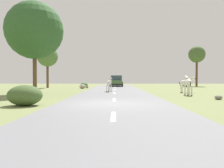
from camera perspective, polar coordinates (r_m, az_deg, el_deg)
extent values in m
plane|color=olive|center=(11.65, -1.23, -5.13)|extent=(90.00, 90.00, 0.00)
cube|color=slate|center=(11.64, 0.51, -5.01)|extent=(6.00, 64.00, 0.05)
cube|color=silver|center=(7.68, 0.36, -8.15)|extent=(0.16, 2.00, 0.01)
cube|color=silver|center=(13.63, 0.56, -3.95)|extent=(0.16, 2.00, 0.01)
cube|color=silver|center=(19.61, 0.64, -2.30)|extent=(0.16, 2.00, 0.01)
cube|color=silver|center=(25.60, 0.68, -1.43)|extent=(0.16, 2.00, 0.01)
cube|color=silver|center=(31.59, 0.70, -0.88)|extent=(0.16, 2.00, 0.01)
cube|color=silver|center=(37.59, 0.72, -0.51)|extent=(0.16, 2.00, 0.01)
ellipsoid|color=silver|center=(21.86, -0.78, 0.31)|extent=(0.67, 1.04, 0.46)
cylinder|color=silver|center=(21.54, -0.85, -1.10)|extent=(0.12, 0.12, 0.66)
cylinder|color=#28231E|center=(21.55, -0.85, -1.91)|extent=(0.14, 0.14, 0.04)
cylinder|color=silver|center=(21.61, -0.22, -1.09)|extent=(0.12, 0.12, 0.66)
cylinder|color=#28231E|center=(21.63, -0.22, -1.90)|extent=(0.14, 0.14, 0.04)
cylinder|color=silver|center=(22.14, -1.32, -1.03)|extent=(0.12, 0.12, 0.66)
cylinder|color=#28231E|center=(22.16, -1.32, -1.82)|extent=(0.14, 0.14, 0.04)
cylinder|color=silver|center=(22.21, -0.71, -1.02)|extent=(0.12, 0.12, 0.66)
cylinder|color=#28231E|center=(22.23, -0.71, -1.81)|extent=(0.14, 0.14, 0.04)
cylinder|color=silver|center=(21.41, -0.42, 0.92)|extent=(0.28, 0.38, 0.39)
cube|color=black|center=(21.41, -0.42, 1.13)|extent=(0.13, 0.31, 0.27)
ellipsoid|color=silver|center=(21.20, -0.24, 1.30)|extent=(0.30, 0.45, 0.21)
ellipsoid|color=black|center=(21.04, -0.10, 1.25)|extent=(0.16, 0.18, 0.13)
cone|color=silver|center=(21.28, -0.48, 1.58)|extent=(0.10, 0.10, 0.12)
cone|color=silver|center=(21.32, -0.17, 1.58)|extent=(0.10, 0.10, 0.12)
cylinder|color=black|center=(22.32, -1.14, 0.11)|extent=(0.08, 0.14, 0.39)
ellipsoid|color=silver|center=(22.01, 17.93, 0.29)|extent=(1.08, 0.53, 0.49)
cylinder|color=silver|center=(22.05, 18.87, -1.18)|extent=(0.12, 0.12, 0.71)
cylinder|color=#28231E|center=(22.06, 18.87, -2.04)|extent=(0.13, 0.13, 0.05)
cylinder|color=silver|center=(22.29, 18.59, -1.15)|extent=(0.12, 0.12, 0.71)
cylinder|color=#28231E|center=(22.31, 18.59, -2.00)|extent=(0.13, 0.13, 0.05)
cylinder|color=silver|center=(21.77, 17.24, -1.20)|extent=(0.12, 0.12, 0.71)
cylinder|color=#28231E|center=(21.79, 17.23, -2.07)|extent=(0.13, 0.13, 0.05)
cylinder|color=silver|center=(22.02, 16.97, -1.17)|extent=(0.12, 0.12, 0.71)
cylinder|color=#28231E|center=(22.04, 16.97, -2.03)|extent=(0.13, 0.13, 0.05)
cylinder|color=silver|center=(22.21, 19.12, 0.95)|extent=(0.39, 0.23, 0.42)
cube|color=black|center=(22.21, 19.12, 1.17)|extent=(0.35, 0.08, 0.29)
ellipsoid|color=silver|center=(22.31, 19.70, 1.34)|extent=(0.47, 0.24, 0.23)
ellipsoid|color=black|center=(22.39, 20.12, 1.30)|extent=(0.17, 0.15, 0.14)
cone|color=silver|center=(22.21, 19.51, 1.64)|extent=(0.09, 0.09, 0.13)
cone|color=silver|center=(22.33, 19.36, 1.64)|extent=(0.09, 0.09, 0.13)
cylinder|color=black|center=(21.81, 16.68, 0.05)|extent=(0.15, 0.05, 0.42)
ellipsoid|color=silver|center=(18.50, 18.66, 0.35)|extent=(0.49, 1.15, 0.54)
cylinder|color=silver|center=(18.92, 18.75, -1.50)|extent=(0.12, 0.12, 0.78)
cylinder|color=#28231E|center=(18.95, 18.74, -2.59)|extent=(0.13, 0.13, 0.05)
cylinder|color=silver|center=(18.84, 17.90, -1.50)|extent=(0.12, 0.12, 0.78)
cylinder|color=#28231E|center=(18.87, 17.90, -2.60)|extent=(0.13, 0.13, 0.05)
cylinder|color=silver|center=(18.21, 19.41, -1.61)|extent=(0.12, 0.12, 0.78)
cylinder|color=#28231E|center=(18.23, 19.40, -2.75)|extent=(0.13, 0.13, 0.05)
cylinder|color=silver|center=(18.13, 18.53, -1.62)|extent=(0.12, 0.12, 0.78)
cylinder|color=#28231E|center=(18.15, 18.52, -2.76)|extent=(0.13, 0.13, 0.05)
cylinder|color=silver|center=(19.03, 18.21, 1.22)|extent=(0.22, 0.41, 0.46)
cube|color=black|center=(19.03, 18.21, 1.50)|extent=(0.05, 0.38, 0.32)
ellipsoid|color=silver|center=(19.29, 18.00, 1.73)|extent=(0.22, 0.50, 0.25)
ellipsoid|color=black|center=(19.48, 17.84, 1.67)|extent=(0.15, 0.18, 0.15)
cone|color=silver|center=(19.19, 18.31, 2.10)|extent=(0.10, 0.10, 0.15)
cone|color=silver|center=(19.15, 17.89, 2.10)|extent=(0.10, 0.10, 0.15)
cylinder|color=black|center=(17.96, 19.16, -0.01)|extent=(0.05, 0.16, 0.46)
cube|color=#476B38|center=(35.96, 1.17, 0.32)|extent=(1.88, 4.23, 0.80)
cube|color=#334751|center=(36.15, 1.17, 1.56)|extent=(1.68, 2.23, 0.76)
cube|color=black|center=(33.80, 1.12, -0.22)|extent=(1.71, 0.19, 0.24)
cylinder|color=black|center=(34.64, -0.35, -0.12)|extent=(0.23, 0.68, 0.68)
cylinder|color=black|center=(34.61, 2.63, -0.12)|extent=(0.23, 0.68, 0.68)
cylinder|color=black|center=(37.33, -0.19, -0.01)|extent=(0.23, 0.68, 0.68)
cylinder|color=black|center=(37.31, 2.58, -0.01)|extent=(0.23, 0.68, 0.68)
cube|color=white|center=(41.41, 0.99, 0.47)|extent=(2.10, 4.32, 0.80)
cube|color=#334751|center=(41.20, 0.98, 1.55)|extent=(1.80, 2.31, 0.76)
cube|color=black|center=(43.57, 1.19, 0.15)|extent=(1.72, 0.29, 0.24)
cylinder|color=black|center=(42.71, 2.33, 0.17)|extent=(0.27, 0.69, 0.68)
cylinder|color=black|center=(42.83, -0.08, 0.18)|extent=(0.27, 0.69, 0.68)
cylinder|color=black|center=(40.01, 2.14, 0.09)|extent=(0.27, 0.69, 0.68)
cylinder|color=black|center=(40.14, -0.42, 0.09)|extent=(0.27, 0.69, 0.68)
cylinder|color=brown|center=(33.24, -15.91, 1.91)|extent=(0.33, 0.33, 3.28)
sphere|color=#4C7038|center=(33.38, -15.94, 6.73)|extent=(2.91, 2.91, 2.91)
cylinder|color=brown|center=(20.08, -18.85, 2.44)|extent=(0.33, 0.33, 3.42)
sphere|color=#2D5628|center=(20.47, -18.93, 12.64)|extent=(4.78, 4.78, 4.78)
cylinder|color=#4C3823|center=(41.62, 20.52, 2.48)|extent=(0.35, 0.35, 4.31)
sphere|color=#425B2D|center=(41.82, 20.56, 6.99)|extent=(2.84, 2.84, 2.84)
ellipsoid|color=#425B2D|center=(11.80, -21.07, -2.68)|extent=(1.68, 1.51, 1.01)
ellipsoid|color=#386633|center=(36.83, 18.18, -0.13)|extent=(1.24, 1.11, 0.74)
ellipsoid|color=#386633|center=(33.98, -7.03, -0.25)|extent=(1.12, 1.01, 0.67)
ellipsoid|color=gray|center=(30.80, -6.32, -0.75)|extent=(0.42, 0.37, 0.32)
ellipsoid|color=#A89E8C|center=(29.46, -7.42, -0.62)|extent=(0.82, 0.80, 0.56)
ellipsoid|color=gray|center=(15.69, 25.21, -3.06)|extent=(0.46, 0.50, 0.28)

